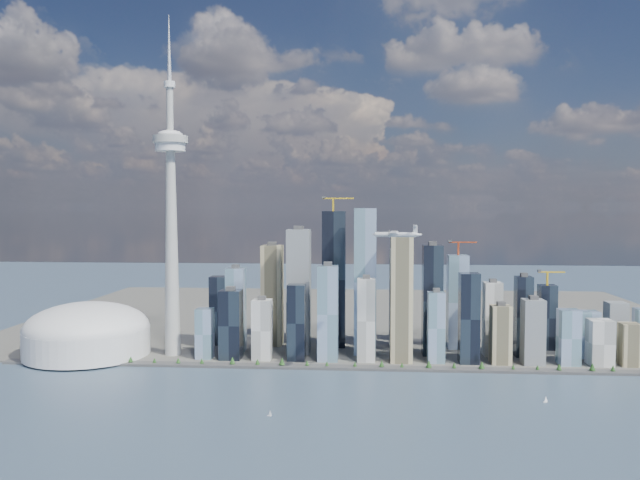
# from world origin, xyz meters

# --- Properties ---
(ground) EXTENTS (4000.00, 4000.00, 0.00)m
(ground) POSITION_xyz_m (0.00, 0.00, 0.00)
(ground) COLOR #2F4553
(ground) RESTS_ON ground
(seawall) EXTENTS (1100.00, 22.00, 4.00)m
(seawall) POSITION_xyz_m (0.00, 250.00, 2.00)
(seawall) COLOR #383838
(seawall) RESTS_ON ground
(land) EXTENTS (1400.00, 900.00, 3.00)m
(land) POSITION_xyz_m (0.00, 700.00, 1.50)
(land) COLOR #4C4C47
(land) RESTS_ON ground
(shoreline_trees) EXTENTS (960.53, 7.20, 8.80)m
(shoreline_trees) POSITION_xyz_m (0.00, 250.00, 8.78)
(shoreline_trees) COLOR #3F2D1E
(shoreline_trees) RESTS_ON seawall
(skyscraper_cluster) EXTENTS (736.00, 142.00, 261.81)m
(skyscraper_cluster) POSITION_xyz_m (59.62, 336.82, 81.32)
(skyscraper_cluster) COLOR black
(skyscraper_cluster) RESTS_ON land
(needle_tower) EXTENTS (56.00, 56.00, 550.50)m
(needle_tower) POSITION_xyz_m (-300.00, 310.00, 235.84)
(needle_tower) COLOR #9D9E98
(needle_tower) RESTS_ON land
(dome_stadium) EXTENTS (200.00, 200.00, 86.00)m
(dome_stadium) POSITION_xyz_m (-440.00, 300.00, 39.44)
(dome_stadium) COLOR silver
(dome_stadium) RESTS_ON land
(airplane) EXTENTS (68.04, 60.21, 16.58)m
(airplane) POSITION_xyz_m (58.08, 170.25, 208.97)
(airplane) COLOR silver
(airplane) RESTS_ON ground
(sailboat_west) EXTENTS (5.83, 3.02, 8.15)m
(sailboat_west) POSITION_xyz_m (-95.60, 29.09, 2.61)
(sailboat_west) COLOR white
(sailboat_west) RESTS_ON ground
(sailboat_east) EXTENTS (6.12, 3.50, 8.65)m
(sailboat_east) POSITION_xyz_m (242.95, 106.50, 2.78)
(sailboat_east) COLOR white
(sailboat_east) RESTS_ON ground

